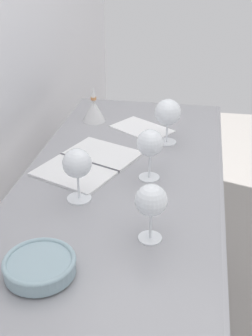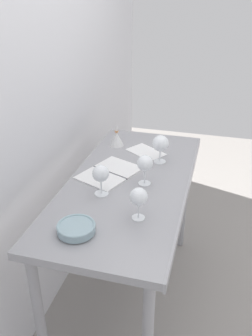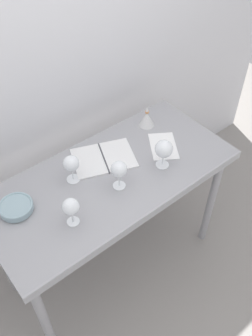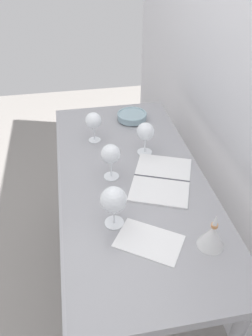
{
  "view_description": "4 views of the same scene",
  "coord_description": "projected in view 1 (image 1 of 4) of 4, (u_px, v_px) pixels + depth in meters",
  "views": [
    {
      "loc": [
        -1.24,
        -0.23,
        1.6
      ],
      "look_at": [
        -0.02,
        -0.02,
        0.93
      ],
      "focal_mm": 46.67,
      "sensor_mm": 36.0,
      "label": 1
    },
    {
      "loc": [
        -1.66,
        -0.44,
        1.89
      ],
      "look_at": [
        0.02,
        0.02,
        0.96
      ],
      "focal_mm": 38.5,
      "sensor_mm": 36.0,
      "label": 2
    },
    {
      "loc": [
        -0.79,
        -1.11,
        2.34
      ],
      "look_at": [
        0.08,
        -0.04,
        0.94
      ],
      "focal_mm": 39.07,
      "sensor_mm": 36.0,
      "label": 3
    },
    {
      "loc": [
        1.14,
        -0.24,
        1.83
      ],
      "look_at": [
        0.02,
        -0.03,
        0.96
      ],
      "focal_mm": 35.24,
      "sensor_mm": 36.0,
      "label": 4
    }
  ],
  "objects": [
    {
      "name": "tasting_bowl",
      "position": [
        40.0,
        266.0,
        1.01
      ],
      "size": [
        0.17,
        0.17,
        0.04
      ],
      "color": "beige",
      "rests_on": "steel_counter"
    },
    {
      "name": "wine_glass_near_center",
      "position": [
        150.0,
        144.0,
        1.36
      ],
      "size": [
        0.09,
        0.09,
        0.17
      ],
      "color": "white",
      "rests_on": "steel_counter"
    },
    {
      "name": "steel_counter",
      "position": [
        123.0,
        201.0,
        1.49
      ],
      "size": [
        1.4,
        0.65,
        0.9
      ],
      "color": "#939398",
      "rests_on": "ground_plane"
    },
    {
      "name": "open_notebook",
      "position": [
        89.0,
        163.0,
        1.5
      ],
      "size": [
        0.41,
        0.36,
        0.01
      ],
      "rotation": [
        0.0,
        0.0,
        -0.38
      ],
      "color": "white",
      "rests_on": "steel_counter"
    },
    {
      "name": "wine_glass_near_right",
      "position": [
        168.0,
        113.0,
        1.6
      ],
      "size": [
        0.1,
        0.1,
        0.17
      ],
      "color": "white",
      "rests_on": "steel_counter"
    },
    {
      "name": "decanter_funnel",
      "position": [
        94.0,
        110.0,
        1.82
      ],
      "size": [
        0.1,
        0.1,
        0.15
      ],
      "color": "silver",
      "rests_on": "steel_counter"
    },
    {
      "name": "wine_glass_far_left",
      "position": [
        77.0,
        165.0,
        1.25
      ],
      "size": [
        0.09,
        0.09,
        0.16
      ],
      "color": "white",
      "rests_on": "steel_counter"
    },
    {
      "name": "tasting_sheet_upper",
      "position": [
        142.0,
        129.0,
        1.77
      ],
      "size": [
        0.25,
        0.28,
        0.0
      ],
      "primitive_type": "cube",
      "rotation": [
        0.0,
        0.0,
        -0.58
      ],
      "color": "white",
      "rests_on": "steel_counter"
    },
    {
      "name": "wine_glass_near_left",
      "position": [
        151.0,
        202.0,
        1.08
      ],
      "size": [
        0.08,
        0.08,
        0.16
      ],
      "color": "white",
      "rests_on": "steel_counter"
    }
  ]
}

